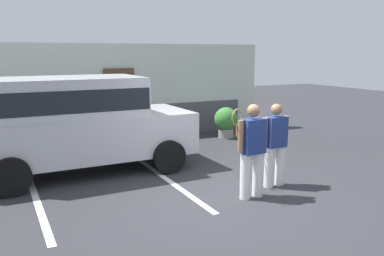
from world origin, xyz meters
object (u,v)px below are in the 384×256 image
at_px(tennis_player_woman, 275,144).
at_px(tennis_player_man, 252,149).
at_px(potted_plant_by_porch, 226,121).
at_px(parked_suv, 78,120).

bearing_deg(tennis_player_woman, tennis_player_man, 22.83).
distance_m(tennis_player_woman, potted_plant_by_porch, 4.59).
bearing_deg(potted_plant_by_porch, tennis_player_man, -116.15).
relative_size(parked_suv, tennis_player_woman, 2.88).
height_order(tennis_player_man, tennis_player_woman, tennis_player_man).
bearing_deg(tennis_player_man, tennis_player_woman, -159.77).
relative_size(parked_suv, potted_plant_by_porch, 4.98).
bearing_deg(potted_plant_by_porch, parked_suv, -160.15).
xyz_separation_m(parked_suv, potted_plant_by_porch, (4.69, 1.69, -0.63)).
relative_size(tennis_player_woman, potted_plant_by_porch, 1.73).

